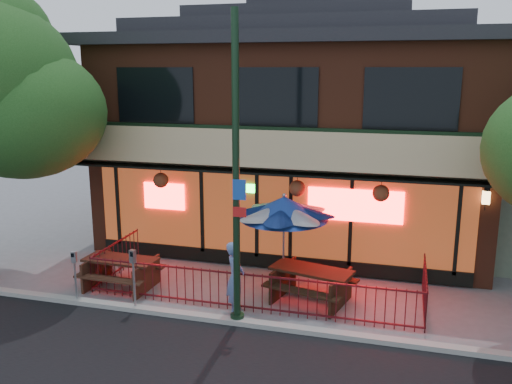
# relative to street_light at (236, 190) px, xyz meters

# --- Properties ---
(ground) EXTENTS (80.00, 80.00, 0.00)m
(ground) POSITION_rel_street_light_xyz_m (-0.00, 0.40, -3.15)
(ground) COLOR gray
(ground) RESTS_ON ground
(curb) EXTENTS (80.00, 0.25, 0.12)m
(curb) POSITION_rel_street_light_xyz_m (-0.00, -0.10, -3.09)
(curb) COLOR #999993
(curb) RESTS_ON ground
(restaurant_building) EXTENTS (12.96, 9.49, 8.05)m
(restaurant_building) POSITION_rel_street_light_xyz_m (-0.00, 7.51, 0.98)
(restaurant_building) COLOR brown
(restaurant_building) RESTS_ON ground
(patio_fence) EXTENTS (8.44, 2.62, 1.00)m
(patio_fence) POSITION_rel_street_light_xyz_m (-0.00, 0.91, -2.52)
(patio_fence) COLOR #511117
(patio_fence) RESTS_ON ground
(street_light) EXTENTS (0.43, 0.32, 7.00)m
(street_light) POSITION_rel_street_light_xyz_m (0.00, 0.00, 0.00)
(street_light) COLOR black
(street_light) RESTS_ON ground
(picnic_table_left) EXTENTS (2.00, 1.56, 0.83)m
(picnic_table_left) POSITION_rel_street_light_xyz_m (-3.60, 1.10, -2.60)
(picnic_table_left) COLOR #402417
(picnic_table_left) RESTS_ON ground
(picnic_table_right) EXTENTS (2.34, 1.99, 0.87)m
(picnic_table_right) POSITION_rel_street_light_xyz_m (1.45, 1.60, -2.58)
(picnic_table_right) COLOR black
(picnic_table_right) RESTS_ON ground
(patio_umbrella) EXTENTS (2.30, 2.30, 2.63)m
(patio_umbrella) POSITION_rel_street_light_xyz_m (0.60, 2.19, -0.91)
(patio_umbrella) COLOR gray
(patio_umbrella) RESTS_ON ground
(pedestrian) EXTENTS (0.57, 0.73, 1.78)m
(pedestrian) POSITION_rel_street_light_xyz_m (-0.20, 0.50, -2.26)
(pedestrian) COLOR #5673AD
(pedestrian) RESTS_ON ground
(parking_meter_near) EXTENTS (0.16, 0.15, 1.55)m
(parking_meter_near) POSITION_rel_street_light_xyz_m (-2.58, -0.08, -2.10)
(parking_meter_near) COLOR #92959A
(parking_meter_near) RESTS_ON ground
(parking_meter_far) EXTENTS (0.15, 0.13, 1.36)m
(parking_meter_far) POSITION_rel_street_light_xyz_m (-4.20, -0.08, -2.23)
(parking_meter_far) COLOR #9FA2A8
(parking_meter_far) RESTS_ON ground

